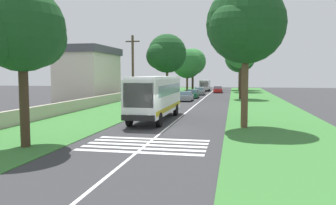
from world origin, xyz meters
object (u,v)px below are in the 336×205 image
object	(u,v)px
coach_bus	(156,95)
roadside_tree_left_2	(20,32)
roadside_tree_right_2	(239,59)
trailing_car_3	(218,90)
roadside_building	(89,73)
roadside_tree_right_1	(241,59)
roadside_tree_left_0	(192,62)
roadside_tree_left_1	(187,64)
roadside_tree_left_3	(166,55)
roadside_tree_right_0	(241,53)
pedestrian	(243,110)
trailing_car_2	(200,91)
trailing_car_1	(193,94)
trailing_minibus_0	(205,84)
roadside_tree_right_3	(244,26)
trailing_car_0	(186,96)
utility_pole	(133,73)

from	to	relation	value
coach_bus	roadside_tree_left_2	bearing A→B (deg)	159.23
coach_bus	roadside_tree_right_2	world-z (taller)	roadside_tree_right_2
trailing_car_3	roadside_tree_left_2	world-z (taller)	roadside_tree_left_2
roadside_building	roadside_tree_right_1	bearing A→B (deg)	-39.57
roadside_tree_left_0	roadside_tree_left_1	bearing A→B (deg)	177.73
roadside_tree_left_3	roadside_tree_right_0	size ratio (longest dim) A/B	1.06
roadside_tree_left_3	pedestrian	size ratio (longest dim) A/B	6.21
trailing_car_3	roadside_tree_left_2	xyz separation A→B (m)	(-55.83, 7.90, 5.46)
trailing_car_2	trailing_car_3	size ratio (longest dim) A/B	1.00
roadside_tree_left_2	roadside_building	distance (m)	33.45
roadside_building	trailing_car_2	bearing A→B (deg)	-43.73
coach_bus	trailing_car_1	world-z (taller)	coach_bus
trailing_minibus_0	roadside_building	distance (m)	34.66
roadside_tree_right_2	roadside_tree_right_3	bearing A→B (deg)	179.52
trailing_car_0	roadside_tree_right_2	distance (m)	37.00
utility_pole	roadside_tree_left_3	bearing A→B (deg)	2.91
trailing_car_0	roadside_tree_left_3	world-z (taller)	roadside_tree_left_3
trailing_car_1	roadside_tree_left_0	distance (m)	29.98
trailing_car_3	pedestrian	xyz separation A→B (m)	(-43.05, -4.02, 0.24)
roadside_building	coach_bus	bearing A→B (deg)	-142.90
trailing_car_1	pedestrian	distance (m)	27.18
roadside_tree_left_1	pedestrian	distance (m)	48.83
roadside_building	roadside_tree_right_0	bearing A→B (deg)	-73.89
roadside_tree_left_2	roadside_tree_left_3	size ratio (longest dim) A/B	0.81
roadside_tree_right_0	pedestrian	size ratio (longest dim) A/B	5.87
trailing_car_1	trailing_car_0	bearing A→B (deg)	177.78
coach_bus	trailing_minibus_0	xyz separation A→B (m)	(50.92, 0.00, -0.60)
trailing_car_0	roadside_tree_right_0	xyz separation A→B (m)	(5.52, -7.78, 6.56)
trailing_minibus_0	roadside_tree_left_0	distance (m)	8.21
roadside_tree_left_1	utility_pole	distance (m)	43.69
trailing_car_2	roadside_tree_left_2	bearing A→B (deg)	174.22
roadside_tree_left_1	roadside_building	world-z (taller)	roadside_tree_left_1
roadside_tree_left_1	roadside_tree_left_2	xyz separation A→B (m)	(-60.00, 0.60, 0.02)
roadside_building	pedestrian	world-z (taller)	roadside_building
roadside_tree_left_1	roadside_tree_right_0	distance (m)	24.64
roadside_tree_right_0	roadside_tree_right_1	distance (m)	21.22
roadside_tree_left_1	roadside_tree_right_2	world-z (taller)	roadside_tree_right_2
trailing_car_3	utility_pole	xyz separation A→B (m)	(-39.47, 6.70, 3.37)
roadside_tree_left_3	roadside_tree_right_1	bearing A→B (deg)	-31.47
trailing_car_3	trailing_car_0	bearing A→B (deg)	171.22
roadside_tree_right_2	utility_pole	distance (m)	53.10
trailing_minibus_0	roadside_tree_left_2	size ratio (longest dim) A/B	0.70
trailing_car_2	roadside_tree_left_1	bearing A→B (deg)	18.81
trailing_car_0	utility_pole	distance (m)	16.99
trailing_car_1	roadside_tree_left_3	distance (m)	7.91
trailing_car_2	roadside_tree_left_1	distance (m)	14.16
roadside_tree_left_1	trailing_car_0	bearing A→B (deg)	-172.22
roadside_tree_left_0	pedestrian	distance (m)	56.68
roadside_tree_right_2	pedestrian	size ratio (longest dim) A/B	6.73
roadside_tree_right_0	roadside_building	distance (m)	23.62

